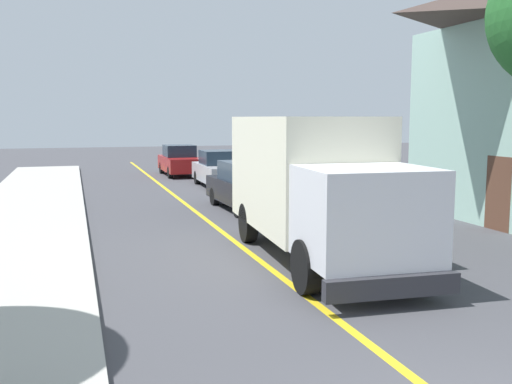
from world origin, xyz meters
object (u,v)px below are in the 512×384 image
object	(u,v)px
parked_car_mid	(220,170)
parked_car_far	(180,161)
parked_car_near	(247,187)
box_truck	(314,181)

from	to	relation	value
parked_car_mid	parked_car_far	world-z (taller)	same
parked_car_near	box_truck	bearing A→B (deg)	-94.52
box_truck	parked_car_far	size ratio (longest dim) A/B	1.66
parked_car_near	parked_car_far	world-z (taller)	same
parked_car_mid	parked_car_far	bearing A→B (deg)	98.05
parked_car_mid	box_truck	bearing A→B (deg)	-95.20
box_truck	parked_car_near	bearing A→B (deg)	85.48
box_truck	parked_car_mid	distance (m)	13.92
box_truck	parked_car_near	xyz separation A→B (m)	(0.56, 7.09, -0.97)
box_truck	parked_car_mid	xyz separation A→B (m)	(1.26, 13.82, -0.97)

